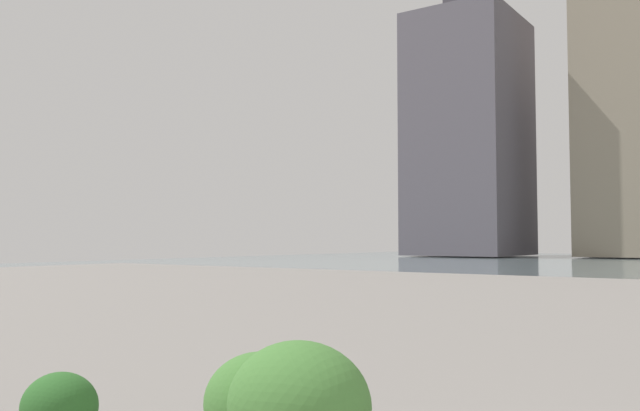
% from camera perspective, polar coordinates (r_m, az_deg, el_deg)
% --- Properties ---
extents(building_annex, '(10.10, 12.18, 26.83)m').
position_cam_1_polar(building_annex, '(69.74, 12.85, 6.01)').
color(building_annex, '#5B5660').
rests_on(building_annex, ground).
extents(shrub_round, '(1.01, 0.91, 0.86)m').
position_cam_1_polar(shrub_round, '(4.59, -1.86, -16.98)').
color(shrub_round, '#477F38').
rests_on(shrub_round, ground).
extents(shrub_wide, '(0.61, 0.55, 0.52)m').
position_cam_1_polar(shrub_wide, '(5.60, -21.73, -15.96)').
color(shrub_wide, '#2D6628').
rests_on(shrub_wide, ground).
extents(shrub_tall, '(0.86, 0.77, 0.73)m').
position_cam_1_polar(shrub_tall, '(4.92, -5.19, -16.78)').
color(shrub_tall, '#477F38').
rests_on(shrub_tall, ground).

